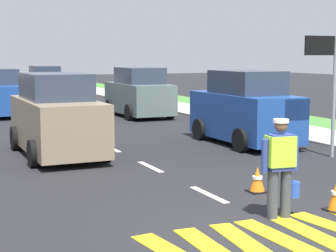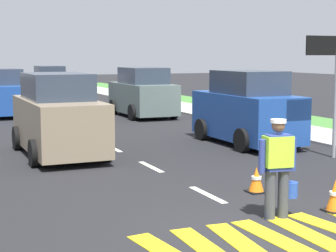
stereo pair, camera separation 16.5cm
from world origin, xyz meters
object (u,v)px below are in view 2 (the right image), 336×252
car_parked_curbside (247,110)px  car_parked_far (143,94)px  road_worker (278,164)px  lane_direction_sign (329,67)px  car_oncoming_second (4,94)px  traffic_cone_far (256,180)px  car_oncoming_lead (58,117)px  traffic_cone_near (335,196)px  car_outgoing_far (50,85)px

car_parked_curbside → car_parked_far: size_ratio=0.97×
car_parked_far → road_worker: bearing=-102.7°
road_worker → car_parked_far: size_ratio=0.40×
lane_direction_sign → car_oncoming_second: lane_direction_sign is taller
lane_direction_sign → traffic_cone_far: lane_direction_sign is taller
road_worker → car_parked_curbside: 7.93m
lane_direction_sign → car_parked_far: lane_direction_sign is taller
car_oncoming_lead → car_parked_far: car_oncoming_lead is taller
car_oncoming_second → car_oncoming_lead: bearing=-89.8°
lane_direction_sign → car_oncoming_lead: 7.29m
traffic_cone_far → car_parked_curbside: size_ratio=0.13×
traffic_cone_near → car_outgoing_far: 25.54m
car_outgoing_far → car_oncoming_second: 7.95m
car_parked_far → car_oncoming_second: car_parked_far is taller
car_parked_curbside → car_oncoming_lead: size_ratio=0.93×
lane_direction_sign → car_parked_curbside: bearing=103.7°
lane_direction_sign → car_outgoing_far: 21.57m
road_worker → car_outgoing_far: bearing=86.8°
traffic_cone_far → car_parked_curbside: 6.19m
car_oncoming_second → road_worker: bearing=-83.6°
traffic_cone_near → car_outgoing_far: car_outgoing_far is taller
car_oncoming_second → car_parked_curbside: bearing=-63.1°
road_worker → traffic_cone_far: bearing=68.9°
traffic_cone_far → car_parked_far: size_ratio=0.12×
road_worker → car_parked_curbside: bearing=62.5°
car_oncoming_lead → car_outgoing_far: 18.42m
traffic_cone_near → car_oncoming_lead: car_oncoming_lead is taller
car_oncoming_lead → traffic_cone_far: bearing=-64.9°
car_oncoming_lead → car_outgoing_far: size_ratio=1.10×
road_worker → traffic_cone_far: road_worker is taller
road_worker → car_oncoming_second: 18.45m
traffic_cone_near → car_outgoing_far: bearing=89.4°
car_oncoming_lead → traffic_cone_near: bearing=-66.8°
car_oncoming_lead → car_parked_far: (5.54, 8.17, -0.03)m
traffic_cone_near → lane_direction_sign: bearing=52.7°
road_worker → lane_direction_sign: (4.36, 4.15, 1.48)m
traffic_cone_far → car_outgoing_far: 23.82m
car_outgoing_far → car_parked_far: car_parked_far is taller
car_parked_curbside → car_parked_far: car_parked_curbside is taller
road_worker → car_parked_curbside: car_parked_curbside is taller
traffic_cone_far → car_oncoming_second: bearing=99.2°
car_parked_curbside → car_oncoming_second: car_parked_curbside is taller
road_worker → car_outgoing_far: 25.51m
traffic_cone_near → car_parked_curbside: size_ratio=0.14×
lane_direction_sign → car_parked_curbside: lane_direction_sign is taller
car_oncoming_lead → car_parked_far: bearing=55.9°
car_oncoming_lead → car_parked_far: 9.88m
lane_direction_sign → car_oncoming_second: size_ratio=0.76×
lane_direction_sign → car_parked_far: 11.52m
lane_direction_sign → road_worker: bearing=-136.4°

